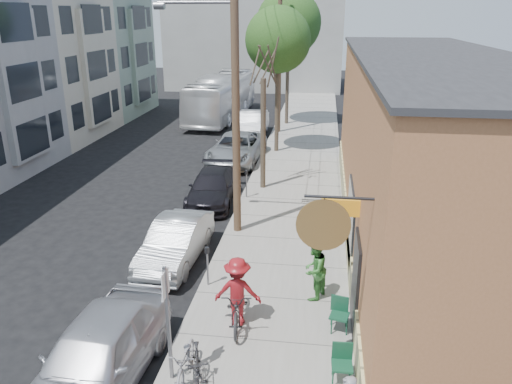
# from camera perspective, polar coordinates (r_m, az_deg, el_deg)

# --- Properties ---
(ground) EXTENTS (120.00, 120.00, 0.00)m
(ground) POSITION_cam_1_polar(r_m,az_deg,el_deg) (15.66, -14.05, -10.96)
(ground) COLOR black
(sidewalk) EXTENTS (4.50, 58.00, 0.15)m
(sidewalk) POSITION_cam_1_polar(r_m,az_deg,el_deg) (24.67, 4.58, 1.47)
(sidewalk) COLOR gray
(sidewalk) RESTS_ON ground
(cafe_building) EXTENTS (6.60, 20.20, 6.61)m
(cafe_building) POSITION_cam_1_polar(r_m,az_deg,el_deg) (18.30, 18.70, 4.40)
(cafe_building) COLOR #9F623B
(cafe_building) RESTS_ON ground
(apartment_row) EXTENTS (6.30, 32.00, 9.00)m
(apartment_row) POSITION_cam_1_polar(r_m,az_deg,el_deg) (31.72, -25.96, 11.93)
(apartment_row) COLOR gray
(apartment_row) RESTS_ON ground
(end_cap_building) EXTENTS (18.00, 8.00, 12.00)m
(end_cap_building) POSITION_cam_1_polar(r_m,az_deg,el_deg) (54.90, -0.04, 18.06)
(end_cap_building) COLOR #989793
(end_cap_building) RESTS_ON ground
(sign_post) EXTENTS (0.07, 0.45, 2.80)m
(sign_post) POSITION_cam_1_polar(r_m,az_deg,el_deg) (11.10, -10.08, -13.49)
(sign_post) COLOR slate
(sign_post) RESTS_ON sidewalk
(parking_meter_near) EXTENTS (0.14, 0.14, 1.24)m
(parking_meter_near) POSITION_cam_1_polar(r_m,az_deg,el_deg) (14.92, -5.59, -7.72)
(parking_meter_near) COLOR slate
(parking_meter_near) RESTS_ON sidewalk
(parking_meter_far) EXTENTS (0.14, 0.14, 1.24)m
(parking_meter_far) POSITION_cam_1_polar(r_m,az_deg,el_deg) (21.74, -1.11, 1.47)
(parking_meter_far) COLOR slate
(parking_meter_far) RESTS_ON sidewalk
(utility_pole_near) EXTENTS (3.57, 0.28, 10.00)m
(utility_pole_near) POSITION_cam_1_polar(r_m,az_deg,el_deg) (17.31, -2.55, 11.73)
(utility_pole_near) COLOR #503A28
(utility_pole_near) RESTS_ON sidewalk
(utility_pole_far) EXTENTS (1.80, 0.28, 10.00)m
(utility_pole_far) POSITION_cam_1_polar(r_m,az_deg,el_deg) (33.42, 2.69, 15.63)
(utility_pole_far) COLOR #503A28
(utility_pole_far) RESTS_ON sidewalk
(tree_bare) EXTENTS (0.24, 0.24, 5.00)m
(tree_bare) POSITION_cam_1_polar(r_m,az_deg,el_deg) (22.57, 0.81, 6.58)
(tree_bare) COLOR #44392C
(tree_bare) RESTS_ON sidewalk
(tree_leafy_mid) EXTENTS (3.61, 3.61, 8.05)m
(tree_leafy_mid) POSITION_cam_1_polar(r_m,az_deg,el_deg) (28.44, 2.52, 16.95)
(tree_leafy_mid) COLOR #44392C
(tree_leafy_mid) RESTS_ON sidewalk
(tree_leafy_far) EXTENTS (4.44, 4.44, 9.18)m
(tree_leafy_far) POSITION_cam_1_polar(r_m,az_deg,el_deg) (36.01, 3.74, 18.71)
(tree_leafy_far) COLOR #44392C
(tree_leafy_far) RESTS_ON sidewalk
(patio_chair_a) EXTENTS (0.60, 0.60, 0.88)m
(patio_chair_a) POSITION_cam_1_polar(r_m,az_deg,el_deg) (13.27, 9.51, -13.74)
(patio_chair_a) COLOR #12432C
(patio_chair_a) RESTS_ON sidewalk
(patio_chair_b) EXTENTS (0.52, 0.52, 0.88)m
(patio_chair_b) POSITION_cam_1_polar(r_m,az_deg,el_deg) (11.73, 9.80, -18.92)
(patio_chair_b) COLOR #12432C
(patio_chair_b) RESTS_ON sidewalk
(patron_green) EXTENTS (0.99, 1.08, 1.81)m
(patron_green) POSITION_cam_1_polar(r_m,az_deg,el_deg) (14.28, 6.68, -8.80)
(patron_green) COLOR #398334
(patron_green) RESTS_ON sidewalk
(cyclist) EXTENTS (1.23, 0.73, 1.88)m
(cyclist) POSITION_cam_1_polar(r_m,az_deg,el_deg) (13.11, -2.12, -11.29)
(cyclist) COLOR maroon
(cyclist) RESTS_ON sidewalk
(cyclist_bike) EXTENTS (1.00, 2.22, 1.13)m
(cyclist_bike) POSITION_cam_1_polar(r_m,az_deg,el_deg) (13.31, -2.10, -12.68)
(cyclist_bike) COLOR black
(cyclist_bike) RESTS_ON sidewalk
(parked_bike_a) EXTENTS (0.85, 1.70, 0.98)m
(parked_bike_a) POSITION_cam_1_polar(r_m,az_deg,el_deg) (11.44, -6.73, -19.56)
(parked_bike_a) COLOR black
(parked_bike_a) RESTS_ON sidewalk
(parked_bike_b) EXTENTS (0.65, 1.66, 0.86)m
(parked_bike_b) POSITION_cam_1_polar(r_m,az_deg,el_deg) (11.81, -8.00, -18.54)
(parked_bike_b) COLOR gray
(parked_bike_b) RESTS_ON sidewalk
(car_0) EXTENTS (2.23, 5.00, 1.67)m
(car_0) POSITION_cam_1_polar(r_m,az_deg,el_deg) (11.95, -17.69, -17.34)
(car_0) COLOR #B3B3BB
(car_0) RESTS_ON ground
(car_1) EXTENTS (1.70, 4.38, 1.42)m
(car_1) POSITION_cam_1_polar(r_m,az_deg,el_deg) (16.76, -9.18, -5.65)
(car_1) COLOR #B3B7BC
(car_1) RESTS_ON ground
(car_2) EXTENTS (2.16, 4.71, 1.33)m
(car_2) POSITION_cam_1_polar(r_m,az_deg,el_deg) (21.76, -5.03, 0.54)
(car_2) COLOR black
(car_2) RESTS_ON ground
(car_3) EXTENTS (2.90, 5.72, 1.55)m
(car_3) POSITION_cam_1_polar(r_m,az_deg,el_deg) (27.51, -2.24, 5.01)
(car_3) COLOR #9CA0A3
(car_3) RESTS_ON ground
(car_4) EXTENTS (1.73, 4.92, 1.62)m
(car_4) POSITION_cam_1_polar(r_m,az_deg,el_deg) (33.40, -0.42, 7.79)
(car_4) COLOR #A1A4A8
(car_4) RESTS_ON ground
(bus) EXTENTS (3.48, 12.04, 3.31)m
(bus) POSITION_cam_1_polar(r_m,az_deg,el_deg) (39.12, -3.92, 10.82)
(bus) COLOR white
(bus) RESTS_ON ground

